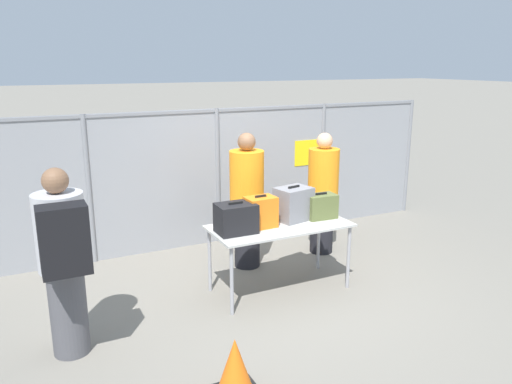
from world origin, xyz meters
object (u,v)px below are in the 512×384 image
utility_trailer (235,187)px  security_worker_near (247,199)px  inspection_table (280,230)px  suitcase_grey (294,204)px  suitcase_black (236,218)px  suitcase_orange (261,212)px  traffic_cone (235,371)px  suitcase_olive (321,206)px  traveler_hooded (64,257)px  security_worker_far (323,192)px

utility_trailer → security_worker_near: bearing=-110.9°
inspection_table → suitcase_grey: 0.37m
suitcase_black → suitcase_orange: suitcase_orange is taller
traffic_cone → suitcase_olive: bearing=41.1°
inspection_table → suitcase_orange: 0.34m
security_worker_near → traffic_cone: 2.78m
suitcase_black → suitcase_orange: bearing=8.2°
inspection_table → traveler_hooded: size_ratio=0.93×
suitcase_orange → traveler_hooded: size_ratio=0.21×
inspection_table → suitcase_orange: suitcase_orange is taller
suitcase_black → suitcase_grey: size_ratio=0.94×
utility_trailer → traffic_cone: 5.55m
suitcase_black → traveler_hooded: bearing=-168.7°
suitcase_grey → traveler_hooded: traveler_hooded is taller
suitcase_black → traveler_hooded: (-1.81, -0.36, 0.00)m
suitcase_orange → traveler_hooded: 2.17m
suitcase_olive → traveler_hooded: (-2.93, -0.39, 0.02)m
security_worker_far → suitcase_grey: bearing=43.9°
inspection_table → suitcase_olive: (0.56, 0.02, 0.21)m
security_worker_near → traffic_cone: size_ratio=3.34×
security_worker_far → traffic_cone: (-2.39, -2.39, -0.63)m
suitcase_black → suitcase_olive: (1.12, 0.03, -0.02)m
security_worker_near → security_worker_far: 1.16m
suitcase_olive → security_worker_far: bearing=54.7°
suitcase_black → security_worker_far: (1.68, 0.81, -0.09)m
inspection_table → security_worker_near: 0.83m
inspection_table → traffic_cone: (-1.28, -1.59, -0.49)m
suitcase_grey → suitcase_olive: suitcase_grey is taller
suitcase_grey → security_worker_far: (0.88, 0.70, -0.12)m
suitcase_orange → suitcase_grey: 0.47m
suitcase_black → security_worker_far: bearing=25.9°
security_worker_far → traveler_hooded: bearing=24.2°
suitcase_olive → security_worker_near: security_worker_near is taller
inspection_table → traveler_hooded: (-2.36, -0.37, 0.23)m
suitcase_grey → inspection_table: bearing=-156.3°
security_worker_near → security_worker_far: (1.16, -0.00, -0.04)m
suitcase_orange → suitcase_olive: size_ratio=1.00×
suitcase_grey → security_worker_far: size_ratio=0.27×
security_worker_near → utility_trailer: (1.02, 2.68, -0.55)m
inspection_table → traveler_hooded: bearing=-171.0°
suitcase_grey → security_worker_far: 1.13m
suitcase_grey → security_worker_far: bearing=38.4°
inspection_table → traveler_hooded: 2.40m
suitcase_black → security_worker_far: 1.86m
traffic_cone → suitcase_orange: bearing=57.3°
suitcase_black → traffic_cone: 1.88m
security_worker_near → traffic_cone: (-1.24, -2.39, -0.67)m
suitcase_olive → traveler_hooded: bearing=-172.4°
suitcase_black → suitcase_olive: suitcase_black is taller
inspection_table → suitcase_black: 0.60m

